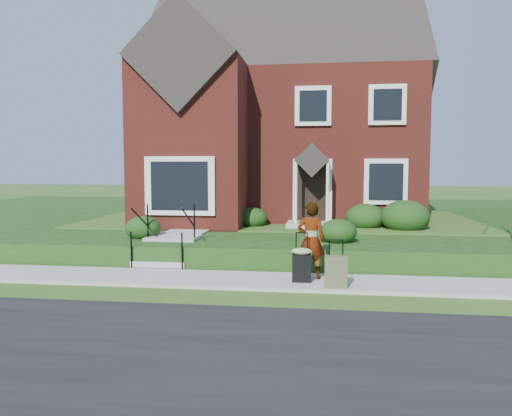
% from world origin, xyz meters
% --- Properties ---
extents(ground, '(120.00, 120.00, 0.00)m').
position_xyz_m(ground, '(0.00, 0.00, 0.00)').
color(ground, '#2D5119').
rests_on(ground, ground).
extents(street, '(60.00, 6.00, 0.01)m').
position_xyz_m(street, '(0.00, -5.00, 0.01)').
color(street, black).
rests_on(street, ground).
extents(sidewalk, '(60.00, 1.60, 0.08)m').
position_xyz_m(sidewalk, '(0.00, 0.00, 0.04)').
color(sidewalk, '#9E9B93').
rests_on(sidewalk, ground).
extents(terrace, '(44.00, 20.00, 0.60)m').
position_xyz_m(terrace, '(4.00, 10.90, 0.30)').
color(terrace, '#16330E').
rests_on(terrace, ground).
extents(walkway, '(1.20, 6.00, 0.06)m').
position_xyz_m(walkway, '(-2.50, 5.00, 0.63)').
color(walkway, '#9E9B93').
rests_on(walkway, terrace).
extents(main_house, '(10.40, 10.20, 9.40)m').
position_xyz_m(main_house, '(-0.21, 9.61, 5.26)').
color(main_house, maroon).
rests_on(main_house, terrace).
extents(front_steps, '(1.40, 2.02, 1.50)m').
position_xyz_m(front_steps, '(-2.50, 1.84, 0.47)').
color(front_steps, '#9E9B93').
rests_on(front_steps, ground).
extents(foundation_shrubs, '(9.80, 4.34, 1.06)m').
position_xyz_m(foundation_shrubs, '(0.85, 4.79, 1.05)').
color(foundation_shrubs, black).
rests_on(foundation_shrubs, terrace).
extents(woman, '(0.66, 0.46, 1.73)m').
position_xyz_m(woman, '(1.31, 0.23, 0.94)').
color(woman, '#999999').
rests_on(woman, sidewalk).
extents(suitcase_black, '(0.47, 0.39, 1.09)m').
position_xyz_m(suitcase_black, '(1.11, -0.15, 0.50)').
color(suitcase_black, black).
rests_on(suitcase_black, sidewalk).
extents(suitcase_olive, '(0.46, 0.26, 1.00)m').
position_xyz_m(suitcase_olive, '(1.84, -0.58, 0.42)').
color(suitcase_olive, brown).
rests_on(suitcase_olive, sidewalk).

